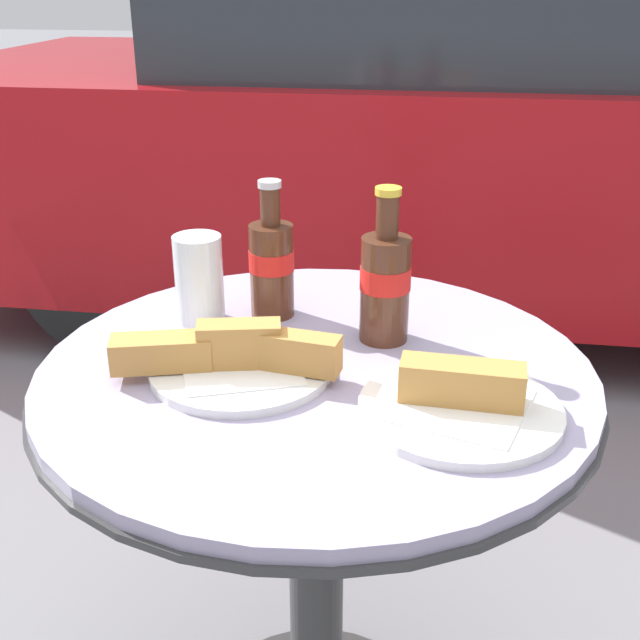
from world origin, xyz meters
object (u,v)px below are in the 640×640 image
at_px(bistro_table, 316,472).
at_px(lunch_plate_near, 234,359).
at_px(parked_car, 543,134).
at_px(cola_bottle_right, 385,282).
at_px(cola_bottle_left, 272,264).
at_px(drinking_glass, 199,283).
at_px(lunch_plate_far, 461,401).

height_order(bistro_table, lunch_plate_near, lunch_plate_near).
distance_m(bistro_table, parked_car, 2.13).
xyz_separation_m(bistro_table, lunch_plate_near, (-0.10, -0.04, 0.20)).
relative_size(cola_bottle_right, parked_car, 0.05).
relative_size(bistro_table, cola_bottle_left, 3.62).
bearing_deg(drinking_glass, cola_bottle_left, 20.23).
distance_m(cola_bottle_left, lunch_plate_near, 0.21).
distance_m(cola_bottle_left, lunch_plate_far, 0.39).
bearing_deg(lunch_plate_far, parked_car, 81.69).
relative_size(drinking_glass, parked_car, 0.03).
relative_size(drinking_glass, lunch_plate_near, 0.44).
bearing_deg(bistro_table, parked_car, 76.20).
distance_m(cola_bottle_right, drinking_glass, 0.28).
height_order(drinking_glass, parked_car, parked_car).
distance_m(drinking_glass, lunch_plate_near, 0.19).
bearing_deg(cola_bottle_right, bistro_table, -130.50).
relative_size(bistro_table, cola_bottle_right, 3.41).
xyz_separation_m(drinking_glass, lunch_plate_far, (0.39, -0.22, -0.04)).
height_order(cola_bottle_right, parked_car, parked_car).
relative_size(cola_bottle_left, drinking_glass, 1.58).
height_order(lunch_plate_far, parked_car, parked_car).
bearing_deg(lunch_plate_far, drinking_glass, 150.21).
bearing_deg(parked_car, drinking_glass, -109.87).
height_order(bistro_table, lunch_plate_far, lunch_plate_far).
relative_size(cola_bottle_left, parked_car, 0.05).
relative_size(cola_bottle_right, drinking_glass, 1.68).
bearing_deg(bistro_table, lunch_plate_near, -156.89).
xyz_separation_m(cola_bottle_left, parked_car, (0.60, 1.90, -0.15)).
bearing_deg(parked_car, cola_bottle_left, -107.47).
distance_m(lunch_plate_far, parked_car, 2.19).
xyz_separation_m(bistro_table, cola_bottle_left, (-0.09, 0.16, 0.26)).
distance_m(bistro_table, lunch_plate_far, 0.29).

